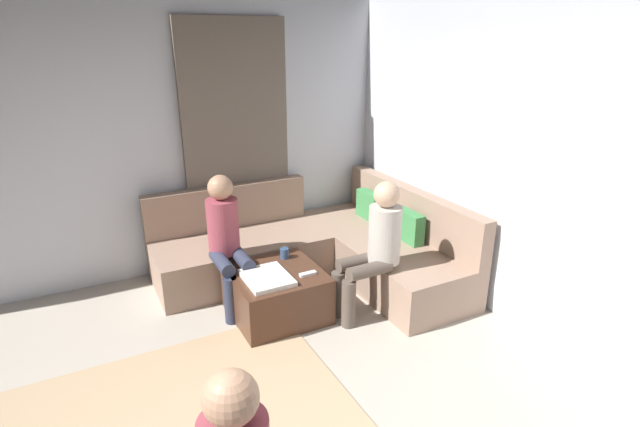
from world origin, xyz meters
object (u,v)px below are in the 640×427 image
object	(u,v)px
sectional_couch	(321,248)
person_on_couch_side	(227,237)
coffee_mug	(284,253)
game_remote	(308,274)
ottoman	(276,294)
person_on_couch_back	(375,244)

from	to	relation	value
sectional_couch	person_on_couch_side	size ratio (longest dim) A/B	2.12
sectional_couch	coffee_mug	distance (m)	0.65
game_remote	ottoman	bearing A→B (deg)	-129.29
person_on_couch_back	ottoman	bearing A→B (deg)	65.59
coffee_mug	person_on_couch_side	world-z (taller)	person_on_couch_side
game_remote	person_on_couch_side	distance (m)	0.79
person_on_couch_side	coffee_mug	bearing A→B (deg)	161.51
coffee_mug	person_on_couch_back	distance (m)	0.84
sectional_couch	person_on_couch_side	xyz separation A→B (m)	(0.15, -1.01, 0.38)
ottoman	person_on_couch_back	xyz separation A→B (m)	(0.35, 0.77, 0.45)
coffee_mug	person_on_couch_side	distance (m)	0.54
game_remote	person_on_couch_side	size ratio (longest dim) A/B	0.12
ottoman	person_on_couch_side	size ratio (longest dim) A/B	0.63
sectional_couch	person_on_couch_back	size ratio (longest dim) A/B	2.12
sectional_couch	game_remote	xyz separation A→B (m)	(0.71, -0.50, 0.15)
sectional_couch	person_on_couch_side	world-z (taller)	person_on_couch_side
sectional_couch	ottoman	distance (m)	0.89
ottoman	person_on_couch_back	world-z (taller)	person_on_couch_back
ottoman	game_remote	distance (m)	0.36
ottoman	person_on_couch_side	world-z (taller)	person_on_couch_side
sectional_couch	game_remote	distance (m)	0.88
sectional_couch	coffee_mug	bearing A→B (deg)	-60.23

